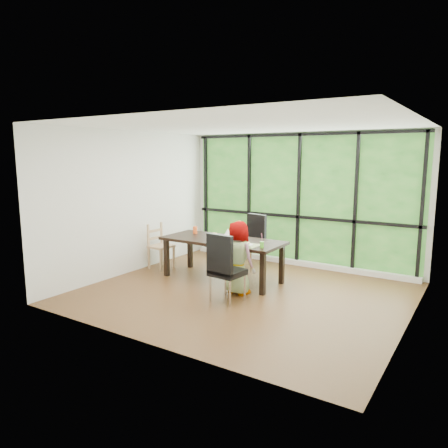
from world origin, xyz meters
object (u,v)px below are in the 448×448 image
(dining_table, at_px, (222,259))
(orange_cup, at_px, (195,230))
(chair_interior_leather, at_px, (228,267))
(child_toddler, at_px, (238,247))
(chair_window_leather, at_px, (250,242))
(tissue_box, at_px, (228,238))
(green_cup, at_px, (262,245))
(plate_near, at_px, (246,245))
(chair_end_beech, at_px, (161,246))
(plate_far, at_px, (214,235))
(child_older, at_px, (239,258))

(dining_table, bearing_deg, orange_cup, 165.53)
(chair_interior_leather, distance_m, child_toddler, 1.63)
(chair_window_leather, bearing_deg, tissue_box, -70.10)
(chair_interior_leather, relative_size, green_cup, 10.49)
(orange_cup, bearing_deg, green_cup, -14.74)
(plate_near, xyz_separation_m, tissue_box, (-0.41, 0.08, 0.05))
(chair_window_leather, height_order, orange_cup, chair_window_leather)
(green_cup, bearing_deg, plate_near, 171.72)
(dining_table, relative_size, child_toddler, 2.19)
(chair_end_beech, bearing_deg, dining_table, -84.54)
(chair_interior_leather, distance_m, chair_end_beech, 2.32)
(chair_end_beech, relative_size, plate_near, 3.82)
(dining_table, height_order, tissue_box, tissue_box)
(dining_table, relative_size, tissue_box, 15.66)
(chair_interior_leather, distance_m, tissue_box, 0.97)
(chair_interior_leather, distance_m, green_cup, 0.76)
(plate_near, distance_m, tissue_box, 0.42)
(orange_cup, height_order, tissue_box, orange_cup)
(plate_far, xyz_separation_m, plate_near, (0.92, -0.39, -0.00))
(child_older, bearing_deg, orange_cup, -16.39)
(child_older, xyz_separation_m, green_cup, (0.27, 0.27, 0.20))
(dining_table, distance_m, green_cup, 1.05)
(dining_table, relative_size, chair_end_beech, 2.47)
(child_older, bearing_deg, chair_interior_leather, 105.29)
(dining_table, distance_m, child_toddler, 0.57)
(plate_far, bearing_deg, child_toddler, 49.11)
(chair_end_beech, distance_m, plate_far, 1.19)
(child_older, bearing_deg, child_toddler, -48.11)
(child_older, bearing_deg, green_cup, -124.87)
(chair_interior_leather, relative_size, chair_end_beech, 1.20)
(chair_interior_leather, xyz_separation_m, plate_far, (-1.00, 1.11, 0.22))
(dining_table, xyz_separation_m, orange_cup, (-0.75, 0.19, 0.44))
(chair_window_leather, height_order, plate_near, chair_window_leather)
(plate_near, bearing_deg, child_older, -81.31)
(chair_end_beech, distance_m, plate_near, 2.08)
(plate_near, bearing_deg, chair_end_beech, 174.83)
(dining_table, relative_size, chair_window_leather, 2.06)
(plate_far, distance_m, green_cup, 1.32)
(chair_end_beech, height_order, plate_far, chair_end_beech)
(chair_interior_leather, bearing_deg, green_cup, -104.07)
(child_toddler, distance_m, plate_far, 0.54)
(chair_window_leather, distance_m, tissue_box, 1.10)
(child_older, distance_m, plate_near, 0.36)
(plate_far, distance_m, tissue_box, 0.60)
(child_toddler, distance_m, child_older, 1.26)
(chair_window_leather, bearing_deg, plate_far, -104.19)
(child_older, height_order, green_cup, child_older)
(plate_far, relative_size, tissue_box, 1.87)
(chair_window_leather, relative_size, child_older, 0.90)
(chair_window_leather, height_order, child_toddler, chair_window_leather)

